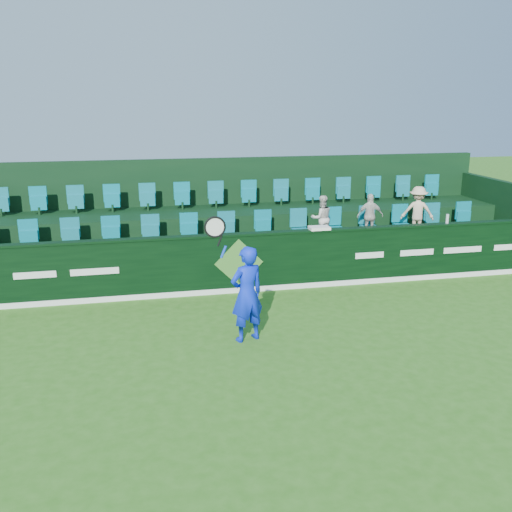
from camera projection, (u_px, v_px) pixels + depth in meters
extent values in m
plane|color=#2D6818|center=(282.00, 371.00, 9.19)|extent=(60.00, 60.00, 0.00)
cube|color=black|center=(238.00, 264.00, 12.78)|extent=(16.00, 0.20, 1.30)
cube|color=black|center=(238.00, 235.00, 12.60)|extent=(16.00, 0.24, 0.05)
cube|color=white|center=(239.00, 290.00, 12.84)|extent=(16.00, 0.02, 0.12)
cube|color=#417D2D|center=(239.00, 263.00, 12.66)|extent=(1.10, 0.02, 1.10)
cube|color=white|center=(35.00, 275.00, 11.80)|extent=(0.85, 0.01, 0.14)
cube|color=white|center=(95.00, 272.00, 12.04)|extent=(1.00, 0.01, 0.14)
cube|color=white|center=(370.00, 255.00, 13.28)|extent=(0.70, 0.01, 0.14)
cube|color=white|center=(417.00, 252.00, 13.52)|extent=(0.85, 0.01, 0.14)
cube|color=white|center=(463.00, 250.00, 13.76)|extent=(1.00, 0.01, 0.14)
cube|color=white|center=(507.00, 247.00, 14.00)|extent=(0.70, 0.01, 0.14)
cube|color=black|center=(230.00, 261.00, 13.89)|extent=(16.00, 2.00, 0.80)
cube|color=black|center=(219.00, 234.00, 15.61)|extent=(16.00, 1.80, 1.30)
cube|color=black|center=(213.00, 204.00, 16.38)|extent=(16.00, 0.20, 2.60)
cube|color=black|center=(499.00, 216.00, 16.15)|extent=(0.20, 4.00, 2.00)
cube|color=#077585|center=(227.00, 230.00, 14.07)|extent=(13.50, 0.50, 0.60)
cube|color=#077585|center=(216.00, 197.00, 15.64)|extent=(13.50, 0.50, 0.60)
imported|color=#0D28E1|center=(247.00, 294.00, 10.14)|extent=(0.74, 0.61, 1.76)
cylinder|color=#143FBF|center=(224.00, 252.00, 9.73)|extent=(0.12, 0.04, 0.22)
cylinder|color=black|center=(220.00, 241.00, 9.67)|extent=(0.11, 0.03, 0.20)
torus|color=black|center=(215.00, 227.00, 9.59)|extent=(0.49, 0.04, 0.49)
cylinder|color=silver|center=(215.00, 227.00, 9.59)|extent=(0.40, 0.01, 0.40)
imported|color=silver|center=(322.00, 218.00, 14.11)|extent=(0.57, 0.45, 1.13)
imported|color=beige|center=(370.00, 216.00, 14.36)|extent=(0.70, 0.37, 1.13)
imported|color=beige|center=(418.00, 211.00, 14.60)|extent=(0.94, 0.75, 1.27)
cube|color=white|center=(319.00, 228.00, 12.96)|extent=(0.46, 0.30, 0.07)
cylinder|color=silver|center=(447.00, 219.00, 13.58)|extent=(0.07, 0.07, 0.22)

